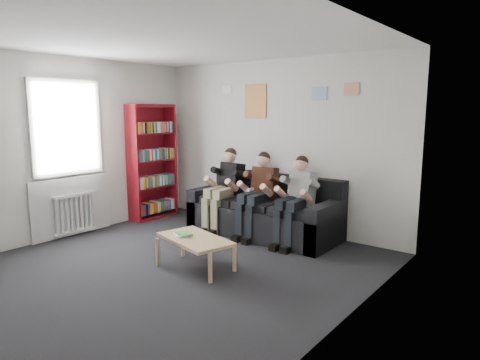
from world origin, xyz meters
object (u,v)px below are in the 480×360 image
object	(u,v)px
coffee_table	(195,241)
person_left	(224,189)
sofa	(264,213)
bookshelf	(153,162)
person_right	(295,201)
person_middle	(257,195)

from	to	relation	value
coffee_table	person_left	distance (m)	1.76
sofa	bookshelf	distance (m)	2.30
coffee_table	person_right	distance (m)	1.63
bookshelf	coffee_table	distance (m)	2.79
person_middle	person_right	distance (m)	0.65
person_left	person_middle	world-z (taller)	person_left
person_right	person_middle	bearing A→B (deg)	-172.15
sofa	coffee_table	xyz separation A→B (m)	(0.17, -1.73, 0.01)
sofa	person_left	xyz separation A→B (m)	(-0.65, -0.20, 0.34)
person_middle	person_right	world-z (taller)	person_middle
person_right	sofa	bearing A→B (deg)	170.55
bookshelf	person_left	bearing A→B (deg)	4.45
bookshelf	person_middle	bearing A→B (deg)	2.85
bookshelf	person_middle	xyz separation A→B (m)	(2.17, 0.14, -0.35)
coffee_table	sofa	bearing A→B (deg)	95.59
sofa	person_middle	bearing A→B (deg)	-90.00
sofa	bookshelf	world-z (taller)	bookshelf
bookshelf	person_middle	world-z (taller)	bookshelf
sofa	person_right	distance (m)	0.76
sofa	person_right	size ratio (longest dim) A/B	1.84
sofa	person_right	bearing A→B (deg)	-17.19
coffee_table	person_middle	xyz separation A→B (m)	(-0.17, 1.52, 0.32)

